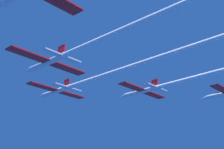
% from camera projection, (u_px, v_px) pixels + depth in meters
% --- Properties ---
extents(jet_lead, '(15.28, 56.81, 2.53)m').
position_uv_depth(jet_lead, '(113.00, 73.00, 61.20)').
color(jet_lead, white).
extents(jet_left_wing, '(15.28, 50.24, 2.53)m').
position_uv_depth(jet_left_wing, '(110.00, 36.00, 44.71)').
color(jet_left_wing, white).
extents(jet_right_wing, '(15.28, 50.59, 2.53)m').
position_uv_depth(jet_right_wing, '(200.00, 76.00, 63.44)').
color(jet_right_wing, white).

